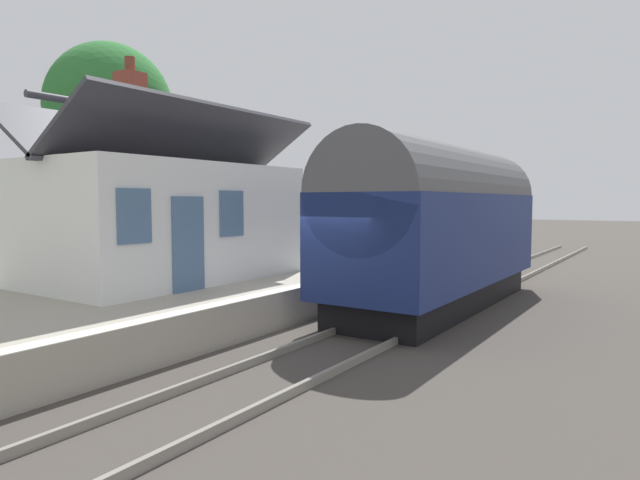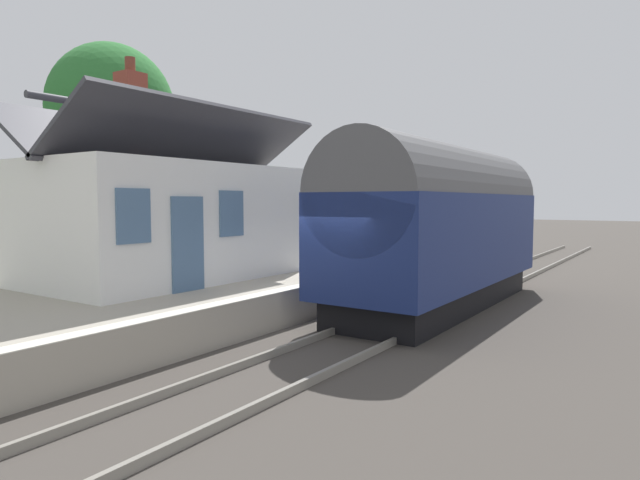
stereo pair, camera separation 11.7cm
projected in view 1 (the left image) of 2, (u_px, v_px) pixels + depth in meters
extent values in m
plane|color=#423D38|center=(334.00, 331.00, 11.81)|extent=(160.00, 160.00, 0.00)
cube|color=#A39B8C|center=(197.00, 294.00, 14.10)|extent=(32.00, 6.43, 0.82)
cube|color=beige|center=(290.00, 288.00, 12.40)|extent=(32.00, 0.36, 0.02)
cube|color=gray|center=(402.00, 338.00, 10.91)|extent=(52.00, 0.08, 0.14)
cube|color=gray|center=(341.00, 328.00, 11.70)|extent=(52.00, 0.08, 0.14)
cube|color=black|center=(439.00, 294.00, 14.50)|extent=(8.27, 2.29, 0.70)
cube|color=navy|center=(440.00, 238.00, 14.39)|extent=(8.99, 2.70, 2.30)
cylinder|color=#515154|center=(441.00, 194.00, 14.31)|extent=(8.99, 2.65, 2.65)
cube|color=black|center=(394.00, 226.00, 15.12)|extent=(7.64, 0.03, 0.80)
cylinder|color=black|center=(471.00, 281.00, 16.74)|extent=(0.70, 2.16, 0.70)
cylinder|color=black|center=(395.00, 310.00, 12.26)|extent=(0.70, 2.16, 0.70)
cube|color=black|center=(490.00, 218.00, 18.12)|extent=(0.04, 2.16, 0.90)
cylinder|color=#F2EDCC|center=(489.00, 247.00, 18.20)|extent=(0.06, 0.24, 0.24)
cube|color=red|center=(489.00, 261.00, 18.27)|extent=(0.16, 2.56, 0.24)
cube|color=white|center=(168.00, 222.00, 13.90)|extent=(6.56, 3.85, 2.92)
cube|color=#38383F|center=(193.00, 138.00, 13.22)|extent=(7.06, 2.19, 1.43)
cube|color=#38383F|center=(142.00, 143.00, 14.28)|extent=(7.06, 2.19, 1.43)
cylinder|color=#38383F|center=(166.00, 116.00, 13.71)|extent=(7.06, 0.16, 0.16)
cube|color=brown|center=(131.00, 118.00, 12.85)|extent=(0.56, 0.56, 2.10)
cylinder|color=brown|center=(130.00, 65.00, 12.76)|extent=(0.24, 0.24, 0.36)
cube|color=slate|center=(188.00, 244.00, 11.93)|extent=(0.90, 0.06, 2.10)
cube|color=slate|center=(134.00, 216.00, 10.72)|extent=(0.80, 0.05, 1.10)
cube|color=slate|center=(232.00, 213.00, 13.05)|extent=(0.80, 0.05, 1.10)
cube|color=brown|center=(383.00, 241.00, 21.10)|extent=(1.41, 0.44, 0.06)
cube|color=brown|center=(387.00, 235.00, 20.98)|extent=(1.40, 0.14, 0.40)
cube|color=black|center=(376.00, 248.00, 20.66)|extent=(0.07, 0.36, 0.44)
cube|color=black|center=(390.00, 246.00, 21.57)|extent=(0.07, 0.36, 0.44)
cylinder|color=gray|center=(356.00, 246.00, 22.51)|extent=(0.38, 0.38, 0.31)
ellipsoid|color=olive|center=(357.00, 239.00, 22.49)|extent=(0.38, 0.38, 0.34)
cube|color=black|center=(357.00, 249.00, 21.31)|extent=(1.05, 0.32, 0.29)
ellipsoid|color=olive|center=(357.00, 242.00, 21.29)|extent=(0.95, 0.29, 0.29)
cylinder|color=teal|center=(350.00, 242.00, 24.10)|extent=(0.42, 0.42, 0.35)
ellipsoid|color=#3D8438|center=(350.00, 234.00, 24.07)|extent=(0.55, 0.55, 0.45)
cone|color=#EF2C78|center=(350.00, 230.00, 24.06)|extent=(0.11, 0.11, 0.22)
cylinder|color=#4C3828|center=(113.00, 221.00, 17.91)|extent=(0.42, 0.42, 4.35)
ellipsoid|color=#2D7233|center=(110.00, 109.00, 17.66)|extent=(4.04, 3.99, 4.22)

